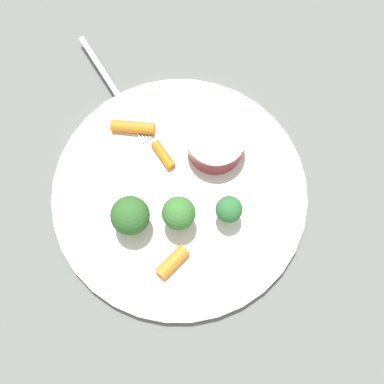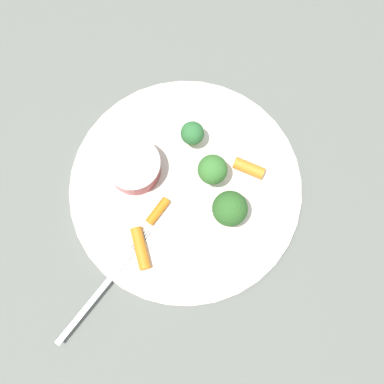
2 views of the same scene
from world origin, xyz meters
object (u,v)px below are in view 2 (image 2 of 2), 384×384
at_px(broccoli_floret_2, 230,209).
at_px(carrot_stick_1, 141,248).
at_px(carrot_stick_0, 158,211).
at_px(carrot_stick_2, 249,168).
at_px(sauce_cup, 134,167).
at_px(broccoli_floret_1, 213,170).
at_px(fork, 106,284).
at_px(plate, 186,188).
at_px(broccoli_floret_0, 190,133).

relative_size(broccoli_floret_2, carrot_stick_1, 1.03).
xyz_separation_m(carrot_stick_0, carrot_stick_2, (-0.07, 0.10, 0.00)).
bearing_deg(carrot_stick_2, broccoli_floret_2, -16.85).
distance_m(sauce_cup, broccoli_floret_2, 0.13).
xyz_separation_m(carrot_stick_1, carrot_stick_2, (-0.12, 0.12, 0.00)).
relative_size(broccoli_floret_1, broccoli_floret_2, 0.97).
relative_size(broccoli_floret_2, carrot_stick_0, 1.45).
bearing_deg(carrot_stick_1, fork, -36.16).
height_order(plate, carrot_stick_2, carrot_stick_2).
bearing_deg(broccoli_floret_0, carrot_stick_1, -14.87).
distance_m(sauce_cup, carrot_stick_2, 0.14).
height_order(carrot_stick_1, fork, carrot_stick_1).
relative_size(carrot_stick_0, carrot_stick_2, 0.93).
bearing_deg(broccoli_floret_0, broccoli_floret_2, 34.11).
height_order(carrot_stick_0, carrot_stick_2, carrot_stick_2).
height_order(broccoli_floret_2, fork, broccoli_floret_2).
bearing_deg(carrot_stick_1, plate, 153.83).
height_order(broccoli_floret_2, carrot_stick_1, broccoli_floret_2).
bearing_deg(plate, fork, -29.96).
relative_size(broccoli_floret_0, carrot_stick_0, 1.16).
height_order(sauce_cup, carrot_stick_0, sauce_cup).
bearing_deg(carrot_stick_2, broccoli_floret_0, -109.77).
height_order(carrot_stick_1, carrot_stick_2, same).
relative_size(broccoli_floret_1, fork, 0.34).
bearing_deg(broccoli_floret_0, carrot_stick_0, -14.69).
distance_m(sauce_cup, broccoli_floret_0, 0.08).
bearing_deg(broccoli_floret_0, sauce_cup, -51.34).
distance_m(broccoli_floret_0, carrot_stick_0, 0.10).
bearing_deg(plate, broccoli_floret_1, 118.60).
bearing_deg(broccoli_floret_1, carrot_stick_0, -47.88).
xyz_separation_m(broccoli_floret_0, carrot_stick_0, (0.10, -0.03, -0.02)).
bearing_deg(carrot_stick_0, broccoli_floret_2, 96.39).
bearing_deg(carrot_stick_2, plate, -66.29).
bearing_deg(carrot_stick_1, broccoli_floret_2, 120.31).
xyz_separation_m(broccoli_floret_1, carrot_stick_1, (0.10, -0.07, -0.02)).
bearing_deg(sauce_cup, broccoli_floret_1, 93.20).
xyz_separation_m(broccoli_floret_0, carrot_stick_2, (0.03, 0.08, -0.02)).
height_order(broccoli_floret_0, broccoli_floret_2, broccoli_floret_2).
distance_m(plate, carrot_stick_1, 0.10).
height_order(plate, carrot_stick_1, carrot_stick_1).
height_order(plate, broccoli_floret_2, broccoli_floret_2).
relative_size(broccoli_floret_0, broccoli_floret_2, 0.80).
height_order(sauce_cup, fork, sauce_cup).
bearing_deg(broccoli_floret_1, carrot_stick_1, -35.43).
bearing_deg(carrot_stick_0, carrot_stick_2, 123.95).
xyz_separation_m(sauce_cup, carrot_stick_0, (0.05, 0.04, -0.01)).
bearing_deg(fork, broccoli_floret_2, 128.18).
bearing_deg(sauce_cup, carrot_stick_2, 98.78).
bearing_deg(fork, sauce_cup, 175.71).
relative_size(broccoli_floret_0, broccoli_floret_1, 0.83).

